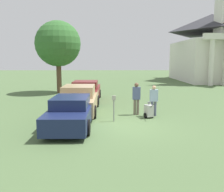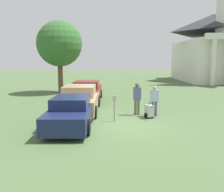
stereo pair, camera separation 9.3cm
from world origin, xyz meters
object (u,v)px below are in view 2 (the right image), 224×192
Objects in this scene: parking_meter at (114,103)px; person_worker at (136,97)px; parked_car_tan at (80,100)px; equipment_cart at (149,111)px; church at (213,44)px; parked_car_maroon at (86,92)px; parked_car_navy at (71,112)px; person_supervisor at (154,99)px.

person_worker is (1.26, 1.49, 0.12)m from parking_meter.
parked_car_tan is 5.22× the size of equipment_cart.
parked_car_maroon is at bearing -132.89° from church.
equipment_cart is (3.78, -1.50, -0.33)m from parked_car_tan.
parking_meter is at bearing 20.42° from parked_car_navy.
parking_meter is at bearing -48.79° from parked_car_tan.
parked_car_tan reaches higher than parked_car_navy.
church reaches higher than person_worker.
person_worker is at bearing 108.31° from equipment_cart.
parked_car_navy is 3.92m from person_worker.
parked_car_navy reaches higher than equipment_cart.
person_worker is (3.21, 2.22, 0.37)m from parked_car_navy.
parked_car_maroon is (-0.00, 3.87, -0.02)m from parked_car_tan.
church is (16.01, 24.05, 4.56)m from parked_car_navy.
parked_car_tan is at bearing 131.39° from parking_meter.
equipment_cart is (3.78, -5.37, -0.30)m from parked_car_maroon.
person_worker is (3.21, -4.60, 0.32)m from parked_car_maroon.
parked_car_maroon reaches higher than parked_car_navy.
person_worker reaches higher than parked_car_maroon.
church is at bearing -117.88° from person_supervisor.
parking_meter reaches higher than equipment_cart.
person_supervisor is (4.11, -1.02, 0.22)m from parked_car_tan.
person_worker is 1.07× the size of person_supervisor.
church is (12.80, 21.83, 4.19)m from person_worker.
equipment_cart is at bearing 127.85° from person_worker.
church is at bearing 52.64° from parked_car_tan.
parked_car_maroon is 6.40m from person_supervisor.
equipment_cart is at bearing 21.34° from parking_meter.
parking_meter is 1.28× the size of equipment_cart.
parked_car_navy is at bearing -90.17° from parked_car_tan.
parked_car_navy is 3.14× the size of person_supervisor.
parked_car_navy is 2.10m from parking_meter.
parked_car_navy is 1.00× the size of parked_car_tan.
parked_car_maroon is 2.85× the size of person_worker.
parked_car_tan is 3.87m from parked_car_maroon.
parked_car_navy reaches higher than parking_meter.
parked_car_tan is 3.30m from person_worker.
person_worker is 1.15m from equipment_cart.
parking_meter is at bearing -121.09° from church.
person_worker reaches higher than parked_car_tan.
person_worker reaches higher than parking_meter.
parked_car_tan reaches higher than equipment_cart.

